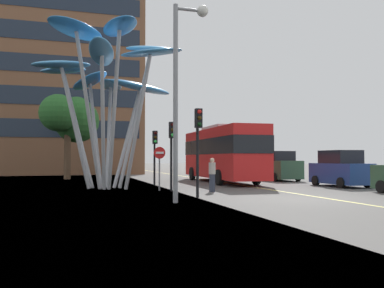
{
  "coord_description": "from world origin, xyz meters",
  "views": [
    {
      "loc": [
        -8.97,
        -14.91,
        1.64
      ],
      "look_at": [
        -1.79,
        9.2,
        2.5
      ],
      "focal_mm": 39.2,
      "sensor_mm": 36.0,
      "label": 1
    }
  ],
  "objects_px": {
    "red_bus": "(222,152)",
    "car_far_side": "(217,164)",
    "traffic_light_kerb_far": "(172,141)",
    "car_parked_far": "(277,167)",
    "car_parked_mid": "(340,170)",
    "car_side_street": "(246,166)",
    "traffic_light_island_mid": "(155,146)",
    "pedestrian": "(212,175)",
    "no_entry_sign": "(160,161)",
    "street_lamp": "(183,75)",
    "leaf_sculpture": "(107,74)",
    "traffic_light_kerb_near": "(198,133)"
  },
  "relations": [
    {
      "from": "car_parked_far",
      "to": "pedestrian",
      "type": "distance_m",
      "value": 11.75
    },
    {
      "from": "car_parked_mid",
      "to": "pedestrian",
      "type": "distance_m",
      "value": 8.49
    },
    {
      "from": "traffic_light_kerb_far",
      "to": "pedestrian",
      "type": "xyz_separation_m",
      "value": [
        1.86,
        -0.74,
        -1.67
      ]
    },
    {
      "from": "red_bus",
      "to": "no_entry_sign",
      "type": "bearing_deg",
      "value": -132.94
    },
    {
      "from": "car_parked_mid",
      "to": "no_entry_sign",
      "type": "relative_size",
      "value": 1.77
    },
    {
      "from": "traffic_light_island_mid",
      "to": "car_parked_mid",
      "type": "distance_m",
      "value": 11.04
    },
    {
      "from": "red_bus",
      "to": "car_side_street",
      "type": "relative_size",
      "value": 2.87
    },
    {
      "from": "traffic_light_kerb_far",
      "to": "pedestrian",
      "type": "height_order",
      "value": "traffic_light_kerb_far"
    },
    {
      "from": "traffic_light_island_mid",
      "to": "red_bus",
      "type": "bearing_deg",
      "value": 19.74
    },
    {
      "from": "red_bus",
      "to": "car_far_side",
      "type": "relative_size",
      "value": 2.48
    },
    {
      "from": "traffic_light_kerb_near",
      "to": "traffic_light_island_mid",
      "type": "xyz_separation_m",
      "value": [
        -0.1,
        8.53,
        -0.27
      ]
    },
    {
      "from": "car_side_street",
      "to": "car_parked_far",
      "type": "bearing_deg",
      "value": -92.02
    },
    {
      "from": "car_parked_far",
      "to": "car_far_side",
      "type": "height_order",
      "value": "car_far_side"
    },
    {
      "from": "car_parked_far",
      "to": "car_far_side",
      "type": "xyz_separation_m",
      "value": [
        0.07,
        13.25,
        0.02
      ]
    },
    {
      "from": "street_lamp",
      "to": "no_entry_sign",
      "type": "xyz_separation_m",
      "value": [
        0.36,
        5.82,
        -3.26
      ]
    },
    {
      "from": "leaf_sculpture",
      "to": "street_lamp",
      "type": "relative_size",
      "value": 1.18
    },
    {
      "from": "car_far_side",
      "to": "street_lamp",
      "type": "relative_size",
      "value": 0.6
    },
    {
      "from": "traffic_light_island_mid",
      "to": "car_parked_far",
      "type": "distance_m",
      "value": 10.31
    },
    {
      "from": "traffic_light_island_mid",
      "to": "pedestrian",
      "type": "relative_size",
      "value": 2.0
    },
    {
      "from": "leaf_sculpture",
      "to": "traffic_light_kerb_far",
      "type": "distance_m",
      "value": 5.78
    },
    {
      "from": "traffic_light_kerb_far",
      "to": "traffic_light_island_mid",
      "type": "distance_m",
      "value": 4.92
    },
    {
      "from": "no_entry_sign",
      "to": "pedestrian",
      "type": "bearing_deg",
      "value": -30.23
    },
    {
      "from": "traffic_light_kerb_near",
      "to": "pedestrian",
      "type": "bearing_deg",
      "value": 60.6
    },
    {
      "from": "car_far_side",
      "to": "no_entry_sign",
      "type": "relative_size",
      "value": 2.03
    },
    {
      "from": "traffic_light_island_mid",
      "to": "street_lamp",
      "type": "bearing_deg",
      "value": -95.6
    },
    {
      "from": "car_parked_far",
      "to": "pedestrian",
      "type": "bearing_deg",
      "value": -133.56
    },
    {
      "from": "traffic_light_island_mid",
      "to": "no_entry_sign",
      "type": "relative_size",
      "value": 1.5
    },
    {
      "from": "traffic_light_kerb_far",
      "to": "car_parked_far",
      "type": "xyz_separation_m",
      "value": [
        9.96,
        7.77,
        -1.48
      ]
    },
    {
      "from": "street_lamp",
      "to": "no_entry_sign",
      "type": "relative_size",
      "value": 3.37
    },
    {
      "from": "car_parked_mid",
      "to": "pedestrian",
      "type": "bearing_deg",
      "value": -170.52
    },
    {
      "from": "leaf_sculpture",
      "to": "car_parked_mid",
      "type": "bearing_deg",
      "value": -10.9
    },
    {
      "from": "street_lamp",
      "to": "red_bus",
      "type": "bearing_deg",
      "value": 63.13
    },
    {
      "from": "car_parked_mid",
      "to": "street_lamp",
      "type": "distance_m",
      "value": 13.08
    },
    {
      "from": "pedestrian",
      "to": "no_entry_sign",
      "type": "bearing_deg",
      "value": 149.77
    },
    {
      "from": "traffic_light_kerb_far",
      "to": "car_parked_far",
      "type": "relative_size",
      "value": 0.78
    },
    {
      "from": "car_side_street",
      "to": "no_entry_sign",
      "type": "height_order",
      "value": "no_entry_sign"
    },
    {
      "from": "car_parked_mid",
      "to": "car_parked_far",
      "type": "distance_m",
      "value": 7.12
    },
    {
      "from": "car_far_side",
      "to": "leaf_sculpture",
      "type": "bearing_deg",
      "value": -125.98
    },
    {
      "from": "traffic_light_island_mid",
      "to": "traffic_light_kerb_near",
      "type": "bearing_deg",
      "value": -89.36
    },
    {
      "from": "traffic_light_island_mid",
      "to": "pedestrian",
      "type": "bearing_deg",
      "value": -73.14
    },
    {
      "from": "leaf_sculpture",
      "to": "car_side_street",
      "type": "xyz_separation_m",
      "value": [
        13.1,
        10.77,
        -5.33
      ]
    },
    {
      "from": "traffic_light_kerb_near",
      "to": "traffic_light_kerb_far",
      "type": "xyz_separation_m",
      "value": [
        -0.24,
        3.61,
        -0.18
      ]
    },
    {
      "from": "car_side_street",
      "to": "street_lamp",
      "type": "bearing_deg",
      "value": -119.91
    },
    {
      "from": "car_side_street",
      "to": "red_bus",
      "type": "bearing_deg",
      "value": -124.55
    },
    {
      "from": "red_bus",
      "to": "traffic_light_kerb_near",
      "type": "xyz_separation_m",
      "value": [
        -4.96,
        -10.34,
        0.58
      ]
    },
    {
      "from": "car_parked_mid",
      "to": "car_side_street",
      "type": "distance_m",
      "value": 13.3
    },
    {
      "from": "traffic_light_kerb_far",
      "to": "car_side_street",
      "type": "height_order",
      "value": "traffic_light_kerb_far"
    },
    {
      "from": "traffic_light_kerb_far",
      "to": "car_side_street",
      "type": "relative_size",
      "value": 0.88
    },
    {
      "from": "red_bus",
      "to": "traffic_light_kerb_near",
      "type": "bearing_deg",
      "value": -115.6
    },
    {
      "from": "red_bus",
      "to": "pedestrian",
      "type": "relative_size",
      "value": 6.75
    }
  ]
}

